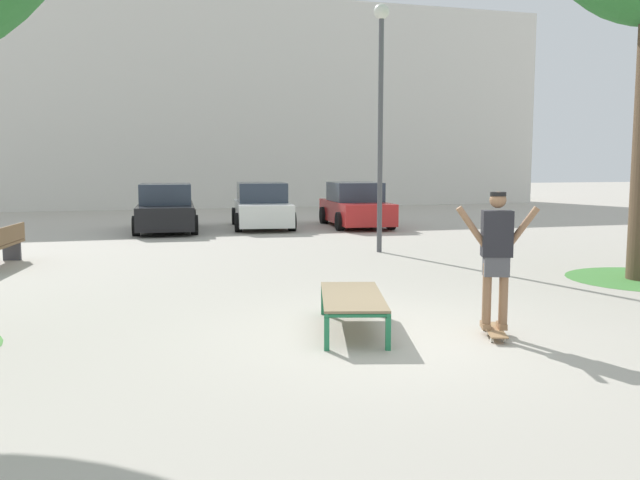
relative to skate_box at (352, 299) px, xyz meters
The scene contains 9 objects.
ground_plane 0.73m from the skate_box, 45.94° to the right, with size 120.00×120.00×0.00m, color #B2AA9E.
building_facade 26.74m from the skate_box, 87.85° to the left, with size 35.16×4.00×10.14m, color silver.
skate_box is the anchor object (origin of this frame).
skateboard 1.79m from the skate_box, 25.83° to the right, with size 0.47×0.82×0.09m.
skater 1.88m from the skate_box, 25.77° to the right, with size 0.96×0.42×1.69m.
car_black 13.87m from the skate_box, 96.61° to the left, with size 2.13×4.31×1.50m.
car_white 14.18m from the skate_box, 83.68° to the left, with size 2.27×4.37×1.50m.
car_red 14.43m from the skate_box, 70.93° to the left, with size 2.18×4.32×1.50m.
light_post 8.47m from the skate_box, 66.52° to the left, with size 0.36×0.36×5.83m.
Camera 1 is at (-3.10, -7.49, 2.11)m, focal length 37.50 mm.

